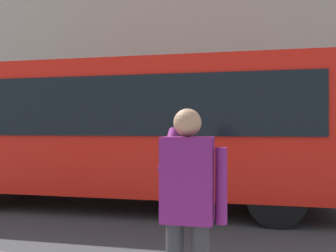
% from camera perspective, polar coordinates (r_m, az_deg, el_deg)
% --- Properties ---
extents(ground_plane, '(60.00, 60.00, 0.00)m').
position_cam_1_polar(ground_plane, '(7.69, 5.29, -13.02)').
color(ground_plane, '#38383A').
extents(building_facade_far, '(28.00, 1.55, 12.00)m').
position_cam_1_polar(building_facade_far, '(14.90, 8.47, 16.50)').
color(building_facade_far, '#A89E8E').
rests_on(building_facade_far, ground_plane).
extents(red_bus, '(9.05, 2.54, 3.08)m').
position_cam_1_polar(red_bus, '(7.83, -6.52, -0.36)').
color(red_bus, red).
rests_on(red_bus, ground_plane).
extents(pedestrian_photographer, '(0.53, 0.52, 1.70)m').
position_cam_1_polar(pedestrian_photographer, '(2.84, 3.22, -11.65)').
color(pedestrian_photographer, '#2D2D33').
rests_on(pedestrian_photographer, sidewalk_curb).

